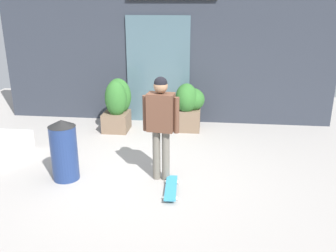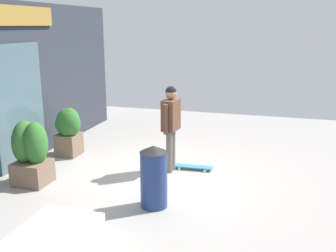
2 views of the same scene
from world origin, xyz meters
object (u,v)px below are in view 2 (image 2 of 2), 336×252
(skateboard, at_px, (193,167))
(planter_box_right, at_px, (31,152))
(skateboarder, at_px, (171,120))
(trash_bin, at_px, (154,176))
(planter_box_left, at_px, (68,127))

(skateboard, distance_m, planter_box_right, 3.23)
(skateboarder, height_order, trash_bin, skateboarder)
(planter_box_right, relative_size, trash_bin, 1.15)
(skateboarder, bearing_deg, planter_box_right, -143.57)
(planter_box_right, bearing_deg, trash_bin, -96.35)
(skateboard, height_order, planter_box_right, planter_box_right)
(skateboard, height_order, trash_bin, trash_bin)
(planter_box_left, relative_size, planter_box_right, 0.94)
(planter_box_right, bearing_deg, planter_box_left, 5.67)
(skateboarder, height_order, skateboard, skateboarder)
(planter_box_left, relative_size, trash_bin, 1.08)
(skateboarder, distance_m, trash_bin, 1.72)
(skateboarder, relative_size, skateboard, 2.11)
(skateboarder, relative_size, trash_bin, 1.68)
(skateboard, relative_size, planter_box_right, 0.69)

